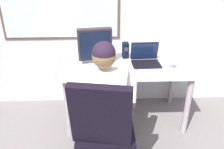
% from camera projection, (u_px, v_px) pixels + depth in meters
% --- Properties ---
extents(desk, '(1.44, 0.77, 0.74)m').
position_uv_depth(desk, '(126.00, 73.00, 2.73)').
color(desk, gray).
rests_on(desk, ground).
extents(office_chair, '(0.58, 0.63, 1.01)m').
position_uv_depth(office_chair, '(103.00, 125.00, 1.98)').
color(office_chair, black).
rests_on(office_chair, ground).
extents(person_seated, '(0.58, 0.84, 1.24)m').
position_uv_depth(person_seated, '(107.00, 99.00, 2.19)').
color(person_seated, '#3A4B6B').
rests_on(person_seated, ground).
extents(crt_monitor, '(0.38, 0.28, 0.40)m').
position_uv_depth(crt_monitor, '(95.00, 46.00, 2.57)').
color(crt_monitor, beige).
rests_on(crt_monitor, desk).
extents(laptop, '(0.32, 0.27, 0.23)m').
position_uv_depth(laptop, '(145.00, 58.00, 2.67)').
color(laptop, black).
rests_on(laptop, desk).
extents(wine_glass, '(0.08, 0.08, 0.14)m').
position_uv_depth(wine_glass, '(172.00, 61.00, 2.49)').
color(wine_glass, silver).
rests_on(wine_glass, desk).
extents(desk_speaker, '(0.08, 0.10, 0.18)m').
position_uv_depth(desk_speaker, '(125.00, 50.00, 2.79)').
color(desk_speaker, black).
rests_on(desk_speaker, desk).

